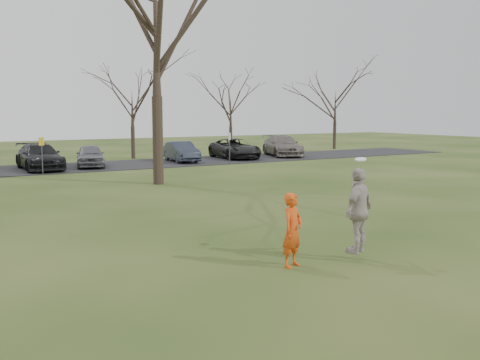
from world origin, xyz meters
name	(u,v)px	position (x,y,z in m)	size (l,w,h in m)	color
ground	(329,262)	(0.00, 0.00, 0.00)	(120.00, 120.00, 0.00)	#1E380F
parking_strip	(66,168)	(0.00, 25.00, 0.02)	(62.00, 6.50, 0.04)	black
player_defender	(293,230)	(-0.94, 0.16, 0.84)	(0.61, 0.40, 1.68)	#E04B12
car_3	(40,157)	(-1.64, 24.61, 0.81)	(2.15, 5.28, 1.53)	black
car_4	(90,156)	(1.41, 24.63, 0.74)	(1.66, 4.13, 1.41)	slate
car_5	(181,152)	(7.84, 24.98, 0.74)	(1.47, 4.22, 1.39)	#2C3242
car_6	(235,149)	(12.39, 25.39, 0.77)	(2.41, 5.24, 1.46)	black
car_7	(282,146)	(16.79, 25.48, 0.83)	(2.22, 5.45, 1.58)	slate
catching_play	(359,210)	(0.71, -0.19, 1.19)	(1.27, 0.91, 2.22)	#B4A8A2
sign_yellow	(42,149)	(-2.00, 22.00, 1.45)	(0.35, 0.35, 2.08)	#47474C
sign_white	(230,142)	(10.00, 22.00, 1.45)	(0.35, 0.35, 2.08)	#47474C
big_tree	(156,36)	(2.00, 15.00, 7.00)	(9.00, 9.00, 14.00)	#352821
small_tree_row	(108,106)	(4.38, 30.06, 3.89)	(55.00, 5.90, 8.50)	#352821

